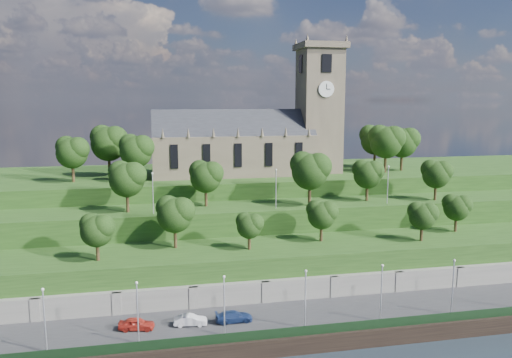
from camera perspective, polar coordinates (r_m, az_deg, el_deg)
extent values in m
plane|color=black|center=(63.88, 8.09, -18.92)|extent=(320.00, 320.00, 0.00)
cube|color=#2D2D30|center=(68.52, 6.36, -15.93)|extent=(160.00, 12.00, 2.00)
cube|color=black|center=(63.33, 8.12, -18.06)|extent=(160.00, 0.50, 2.20)
cube|color=black|center=(63.22, 7.95, -16.59)|extent=(160.00, 0.10, 1.20)
cube|color=slate|center=(73.18, 4.91, -12.96)|extent=(160.00, 2.00, 5.00)
cube|color=slate|center=(71.51, -23.86, -14.27)|extent=(1.20, 0.60, 5.00)
cube|color=slate|center=(70.02, -15.59, -14.32)|extent=(1.20, 0.60, 5.00)
cube|color=slate|center=(69.95, -7.14, -14.07)|extent=(1.20, 0.60, 5.00)
cube|color=slate|center=(71.29, 1.13, -13.54)|extent=(1.20, 0.60, 5.00)
cube|color=slate|center=(73.97, 8.90, -12.79)|extent=(1.20, 0.60, 5.00)
cube|color=slate|center=(77.85, 15.97, -11.91)|extent=(1.20, 0.60, 5.00)
cube|color=slate|center=(82.77, 22.24, -10.97)|extent=(1.20, 0.60, 5.00)
cube|color=#204216|center=(78.05, 3.66, -10.34)|extent=(160.00, 12.00, 8.00)
cube|color=#204216|center=(87.62, 1.78, -6.79)|extent=(160.00, 10.00, 12.00)
cube|color=#204216|center=(107.21, -0.79, -3.03)|extent=(160.00, 32.00, 15.00)
cube|color=brown|center=(100.83, -2.62, 2.82)|extent=(32.00, 12.00, 8.00)
cube|color=#22242A|center=(100.48, -2.64, 5.08)|extent=(32.00, 10.18, 10.18)
cone|color=brown|center=(93.24, -10.63, 5.19)|extent=(0.70, 0.70, 1.80)
cone|color=brown|center=(93.44, -7.75, 5.27)|extent=(0.70, 0.70, 1.80)
cone|color=brown|center=(93.86, -4.90, 5.34)|extent=(0.70, 0.70, 1.80)
cone|color=brown|center=(94.51, -2.07, 5.39)|extent=(0.70, 0.70, 1.80)
cone|color=brown|center=(95.39, 0.70, 5.43)|extent=(0.70, 0.70, 1.80)
cone|color=brown|center=(96.48, 3.43, 5.45)|extent=(0.70, 0.70, 1.80)
cone|color=brown|center=(97.78, 6.08, 5.47)|extent=(0.70, 0.70, 1.80)
cube|color=black|center=(93.60, -9.32, 2.54)|extent=(1.40, 0.25, 4.50)
cube|color=black|center=(94.01, -5.66, 2.64)|extent=(1.40, 0.25, 4.50)
cube|color=black|center=(94.81, -2.05, 2.73)|extent=(1.40, 0.25, 4.50)
cube|color=black|center=(95.97, 1.49, 2.81)|extent=(1.40, 0.25, 4.50)
cube|color=black|center=(97.49, 4.93, 2.88)|extent=(1.40, 0.25, 4.50)
cube|color=brown|center=(104.58, 7.22, 7.64)|extent=(8.00, 8.00, 25.00)
cube|color=brown|center=(105.11, 7.37, 14.80)|extent=(9.20, 9.20, 1.20)
cone|color=brown|center=(100.24, 5.90, 15.80)|extent=(0.80, 0.80, 1.60)
cone|color=brown|center=(107.85, 4.59, 15.33)|extent=(0.80, 0.80, 1.60)
cone|color=brown|center=(102.87, 10.32, 15.53)|extent=(0.80, 0.80, 1.60)
cone|color=brown|center=(110.31, 8.73, 15.12)|extent=(0.80, 0.80, 1.60)
cube|color=black|center=(100.95, 8.09, 12.98)|extent=(2.00, 0.25, 3.50)
cube|color=black|center=(108.67, 6.62, 12.71)|extent=(2.00, 0.25, 3.50)
cube|color=black|center=(103.57, 5.14, 12.93)|extent=(0.25, 2.00, 3.50)
cube|color=black|center=(106.18, 9.47, 12.74)|extent=(0.25, 2.00, 3.50)
cylinder|color=white|center=(100.68, 8.04, 10.14)|extent=(3.20, 0.30, 3.20)
cylinder|color=white|center=(105.97, 9.42, 10.05)|extent=(0.30, 3.20, 3.20)
cube|color=black|center=(100.53, 8.08, 10.43)|extent=(0.12, 0.05, 1.10)
cube|color=black|center=(100.65, 8.29, 10.14)|extent=(0.80, 0.05, 0.12)
cylinder|color=#342514|center=(72.45, -17.65, -7.79)|extent=(0.49, 0.49, 2.85)
sphere|color=black|center=(71.72, -17.75, -5.68)|extent=(4.43, 4.43, 4.43)
sphere|color=black|center=(71.04, -17.10, -5.24)|extent=(3.32, 3.32, 3.32)
sphere|color=black|center=(72.13, -18.36, -4.90)|extent=(3.10, 3.10, 3.10)
cylinder|color=#342514|center=(75.80, -9.21, -6.52)|extent=(0.51, 0.51, 3.39)
sphere|color=black|center=(75.00, -9.28, -4.11)|extent=(5.28, 5.28, 5.28)
sphere|color=black|center=(74.36, -8.46, -3.58)|extent=(3.96, 3.96, 3.96)
sphere|color=black|center=(75.39, -10.02, -3.24)|extent=(3.69, 3.69, 3.69)
cylinder|color=#342514|center=(74.20, -0.78, -7.15)|extent=(0.47, 0.47, 2.39)
sphere|color=black|center=(73.60, -0.78, -5.42)|extent=(3.72, 3.72, 3.72)
sphere|color=black|center=(73.24, -0.15, -5.04)|extent=(2.79, 2.79, 2.79)
sphere|color=black|center=(73.75, -1.35, -4.80)|extent=(2.60, 2.60, 2.60)
cylinder|color=#342514|center=(78.96, 7.46, -6.07)|extent=(0.49, 0.49, 2.82)
sphere|color=black|center=(78.31, 7.50, -4.14)|extent=(4.38, 4.38, 4.38)
sphere|color=black|center=(78.04, 8.22, -3.71)|extent=(3.29, 3.29, 3.29)
sphere|color=black|center=(78.38, 6.85, -3.46)|extent=(3.07, 3.07, 3.07)
cylinder|color=#342514|center=(82.64, 18.39, -5.83)|extent=(0.48, 0.48, 2.68)
sphere|color=black|center=(82.03, 18.48, -4.08)|extent=(4.17, 4.17, 4.17)
sphere|color=black|center=(81.97, 19.15, -3.67)|extent=(3.13, 3.13, 3.13)
sphere|color=black|center=(81.94, 17.88, -3.47)|extent=(2.92, 2.92, 2.92)
cylinder|color=#342514|center=(90.34, 21.85, -4.75)|extent=(0.48, 0.48, 2.75)
sphere|color=black|center=(89.78, 21.95, -3.10)|extent=(4.28, 4.28, 4.28)
sphere|color=black|center=(89.78, 22.58, -2.72)|extent=(3.21, 3.21, 3.21)
sphere|color=black|center=(89.64, 21.40, -2.53)|extent=(2.99, 2.99, 2.99)
cylinder|color=#342514|center=(82.74, -14.47, -2.47)|extent=(0.52, 0.52, 3.59)
sphere|color=black|center=(82.14, -14.56, -0.09)|extent=(5.58, 5.58, 5.58)
sphere|color=black|center=(81.41, -13.82, 0.45)|extent=(4.19, 4.19, 4.19)
sphere|color=black|center=(82.72, -15.25, 0.72)|extent=(3.91, 3.91, 3.91)
cylinder|color=#342514|center=(84.99, -5.74, -1.99)|extent=(0.51, 0.51, 3.39)
sphere|color=black|center=(84.43, -5.77, 0.19)|extent=(5.27, 5.27, 5.27)
sphere|color=black|center=(83.91, -5.03, 0.69)|extent=(3.95, 3.95, 3.95)
sphere|color=black|center=(84.85, -6.45, 0.94)|extent=(3.69, 3.69, 3.69)
cylinder|color=#342514|center=(85.52, 6.14, -1.72)|extent=(0.54, 0.54, 4.00)
sphere|color=black|center=(84.89, 6.18, 0.84)|extent=(6.22, 6.22, 6.22)
sphere|color=black|center=(84.57, 7.12, 1.43)|extent=(4.67, 4.67, 4.67)
sphere|color=black|center=(85.14, 5.34, 1.73)|extent=(4.36, 4.36, 4.36)
cylinder|color=#342514|center=(91.45, 12.56, -1.45)|extent=(0.50, 0.50, 3.19)
sphere|color=black|center=(90.95, 12.62, 0.46)|extent=(4.96, 4.96, 4.96)
sphere|color=black|center=(90.81, 13.34, 0.90)|extent=(3.72, 3.72, 3.72)
sphere|color=black|center=(91.03, 11.99, 1.12)|extent=(3.47, 3.47, 3.47)
cylinder|color=#342514|center=(95.39, 19.80, -1.35)|extent=(0.50, 0.50, 3.16)
sphere|color=black|center=(94.92, 19.90, 0.46)|extent=(4.92, 4.92, 4.92)
sphere|color=black|center=(94.92, 20.58, 0.88)|extent=(3.69, 3.69, 3.69)
sphere|color=black|center=(94.86, 19.30, 1.09)|extent=(3.44, 3.44, 3.44)
cylinder|color=#342514|center=(97.06, -20.18, 0.73)|extent=(0.52, 0.52, 3.64)
sphere|color=black|center=(96.66, -20.29, 2.80)|extent=(5.66, 5.66, 5.66)
sphere|color=black|center=(95.85, -19.70, 3.29)|extent=(4.24, 4.24, 4.24)
sphere|color=black|center=(97.40, -20.84, 3.48)|extent=(3.96, 3.96, 3.96)
cylinder|color=#342514|center=(102.22, -16.41, 1.51)|extent=(0.55, 0.55, 4.35)
sphere|color=black|center=(101.78, -16.52, 3.86)|extent=(6.76, 6.76, 6.76)
sphere|color=black|center=(100.92, -15.81, 4.43)|extent=(5.07, 5.07, 5.07)
sphere|color=black|center=(102.63, -17.17, 4.63)|extent=(4.73, 4.73, 4.73)
cylinder|color=#342514|center=(94.00, -13.48, 0.83)|extent=(0.53, 0.53, 3.78)
sphere|color=black|center=(93.57, -13.56, 3.05)|extent=(5.88, 5.88, 5.88)
sphere|color=black|center=(92.86, -12.86, 3.58)|extent=(4.41, 4.41, 4.41)
sphere|color=black|center=(94.23, -14.20, 3.78)|extent=(4.12, 4.12, 4.12)
cylinder|color=#342514|center=(106.66, 14.56, 1.86)|extent=(0.55, 0.55, 4.25)
sphere|color=black|center=(106.25, 14.64, 4.06)|extent=(6.61, 6.61, 6.61)
sphere|color=black|center=(106.17, 15.46, 4.56)|extent=(4.96, 4.96, 4.96)
sphere|color=black|center=(106.39, 13.91, 4.81)|extent=(4.63, 4.63, 4.63)
cylinder|color=#342514|center=(114.40, 13.40, 2.33)|extent=(0.54, 0.54, 4.09)
sphere|color=black|center=(114.03, 13.47, 4.30)|extent=(6.35, 6.35, 6.35)
sphere|color=black|center=(113.93, 14.20, 4.75)|extent=(4.77, 4.77, 4.77)
sphere|color=black|center=(114.20, 12.82, 4.97)|extent=(4.45, 4.45, 4.45)
cylinder|color=#342514|center=(110.56, 16.29, 1.97)|extent=(0.54, 0.54, 4.02)
sphere|color=black|center=(110.18, 16.38, 3.97)|extent=(6.25, 6.25, 6.25)
sphere|color=black|center=(110.15, 17.13, 4.43)|extent=(4.69, 4.69, 4.69)
sphere|color=black|center=(110.27, 15.71, 4.66)|extent=(4.37, 4.37, 4.37)
cylinder|color=#B2B2B7|center=(61.86, -22.98, -14.78)|extent=(0.16, 0.16, 7.23)
sphere|color=silver|center=(60.50, -23.20, -11.53)|extent=(0.36, 0.36, 0.36)
cylinder|color=#B2B2B7|center=(60.63, -13.37, -14.78)|extent=(0.16, 0.16, 7.23)
sphere|color=silver|center=(59.24, -13.50, -11.47)|extent=(0.36, 0.36, 0.36)
cylinder|color=#B2B2B7|center=(61.04, -3.64, -14.38)|extent=(0.16, 0.16, 7.23)
sphere|color=silver|center=(59.66, -3.68, -11.09)|extent=(0.36, 0.36, 0.36)
cylinder|color=#B2B2B7|center=(63.05, 5.66, -13.62)|extent=(0.16, 0.16, 7.23)
sphere|color=silver|center=(61.72, 5.71, -10.42)|extent=(0.36, 0.36, 0.36)
cylinder|color=#B2B2B7|center=(66.52, 14.12, -12.62)|extent=(0.16, 0.16, 7.23)
sphere|color=silver|center=(65.26, 14.25, -9.57)|extent=(0.36, 0.36, 0.36)
cylinder|color=#B2B2B7|center=(71.24, 21.55, -11.52)|extent=(0.16, 0.16, 7.23)
sphere|color=silver|center=(70.06, 21.73, -8.65)|extent=(0.36, 0.36, 0.36)
cylinder|color=#B2B2B7|center=(80.39, -11.70, -1.69)|extent=(0.16, 0.16, 6.36)
sphere|color=silver|center=(79.85, -11.77, 0.64)|extent=(0.36, 0.36, 0.36)
cylinder|color=#B2B2B7|center=(82.71, 2.29, -1.21)|extent=(0.16, 0.16, 6.36)
sphere|color=silver|center=(82.19, 2.31, 1.05)|extent=(0.36, 0.36, 0.36)
cylinder|color=#B2B2B7|center=(89.56, 14.82, -0.72)|extent=(0.16, 0.16, 6.36)
sphere|color=silver|center=(89.08, 14.90, 1.37)|extent=(0.36, 0.36, 0.36)
imported|color=#A6251B|center=(65.21, -13.49, -15.80)|extent=(4.58, 2.45, 1.48)
imported|color=silver|center=(65.16, -7.50, -15.70)|extent=(4.25, 1.93, 1.35)
imported|color=navy|center=(65.64, -2.53, -15.43)|extent=(4.79, 2.04, 1.38)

